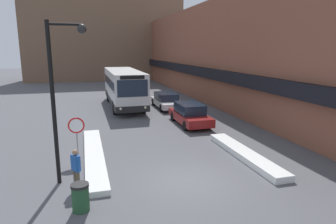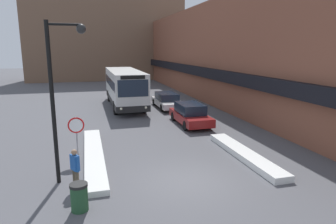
{
  "view_description": "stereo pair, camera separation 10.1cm",
  "coord_description": "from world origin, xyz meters",
  "px_view_note": "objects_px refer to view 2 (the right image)",
  "views": [
    {
      "loc": [
        -3.87,
        -10.66,
        5.26
      ],
      "look_at": [
        0.57,
        5.15,
        1.79
      ],
      "focal_mm": 32.0,
      "sensor_mm": 36.0,
      "label": 1
    },
    {
      "loc": [
        -3.77,
        -10.69,
        5.26
      ],
      "look_at": [
        0.57,
        5.15,
        1.79
      ],
      "focal_mm": 32.0,
      "sensor_mm": 36.0,
      "label": 2
    }
  ],
  "objects_px": {
    "parked_car_front": "(190,114)",
    "street_lamp": "(59,86)",
    "parked_car_back": "(167,100)",
    "stop_sign": "(76,130)",
    "pedestrian": "(75,166)",
    "trash_bin": "(79,197)",
    "city_bus": "(125,87)"
  },
  "relations": [
    {
      "from": "city_bus",
      "to": "trash_bin",
      "type": "height_order",
      "value": "city_bus"
    },
    {
      "from": "parked_car_front",
      "to": "stop_sign",
      "type": "height_order",
      "value": "stop_sign"
    },
    {
      "from": "street_lamp",
      "to": "parked_car_front",
      "type": "bearing_deg",
      "value": 43.39
    },
    {
      "from": "parked_car_front",
      "to": "stop_sign",
      "type": "distance_m",
      "value": 9.18
    },
    {
      "from": "city_bus",
      "to": "pedestrian",
      "type": "relative_size",
      "value": 6.56
    },
    {
      "from": "parked_car_back",
      "to": "stop_sign",
      "type": "bearing_deg",
      "value": -123.3
    },
    {
      "from": "parked_car_back",
      "to": "stop_sign",
      "type": "distance_m",
      "value": 13.76
    },
    {
      "from": "city_bus",
      "to": "parked_car_back",
      "type": "distance_m",
      "value": 4.11
    },
    {
      "from": "pedestrian",
      "to": "parked_car_front",
      "type": "bearing_deg",
      "value": 111.11
    },
    {
      "from": "street_lamp",
      "to": "pedestrian",
      "type": "bearing_deg",
      "value": -63.64
    },
    {
      "from": "trash_bin",
      "to": "parked_car_back",
      "type": "bearing_deg",
      "value": 65.56
    },
    {
      "from": "city_bus",
      "to": "parked_car_back",
      "type": "height_order",
      "value": "city_bus"
    },
    {
      "from": "parked_car_front",
      "to": "pedestrian",
      "type": "xyz_separation_m",
      "value": [
        -7.55,
        -8.36,
        0.22
      ]
    },
    {
      "from": "parked_car_back",
      "to": "pedestrian",
      "type": "xyz_separation_m",
      "value": [
        -7.55,
        -14.67,
        0.27
      ]
    },
    {
      "from": "city_bus",
      "to": "parked_car_back",
      "type": "relative_size",
      "value": 2.15
    },
    {
      "from": "stop_sign",
      "to": "pedestrian",
      "type": "bearing_deg",
      "value": -90.05
    },
    {
      "from": "pedestrian",
      "to": "trash_bin",
      "type": "relative_size",
      "value": 1.69
    },
    {
      "from": "parked_car_front",
      "to": "parked_car_back",
      "type": "relative_size",
      "value": 0.94
    },
    {
      "from": "parked_car_back",
      "to": "trash_bin",
      "type": "bearing_deg",
      "value": -114.44
    },
    {
      "from": "parked_car_back",
      "to": "pedestrian",
      "type": "height_order",
      "value": "pedestrian"
    },
    {
      "from": "parked_car_back",
      "to": "trash_bin",
      "type": "distance_m",
      "value": 17.88
    },
    {
      "from": "parked_car_back",
      "to": "pedestrian",
      "type": "relative_size",
      "value": 3.06
    },
    {
      "from": "city_bus",
      "to": "trash_bin",
      "type": "bearing_deg",
      "value": -102.0
    },
    {
      "from": "trash_bin",
      "to": "stop_sign",
      "type": "bearing_deg",
      "value": 91.73
    },
    {
      "from": "stop_sign",
      "to": "trash_bin",
      "type": "bearing_deg",
      "value": -88.27
    },
    {
      "from": "pedestrian",
      "to": "trash_bin",
      "type": "distance_m",
      "value": 1.68
    },
    {
      "from": "stop_sign",
      "to": "pedestrian",
      "type": "relative_size",
      "value": 1.32
    },
    {
      "from": "parked_car_front",
      "to": "street_lamp",
      "type": "distance_m",
      "value": 11.4
    },
    {
      "from": "stop_sign",
      "to": "street_lamp",
      "type": "relative_size",
      "value": 0.34
    },
    {
      "from": "trash_bin",
      "to": "pedestrian",
      "type": "bearing_deg",
      "value": 95.26
    },
    {
      "from": "street_lamp",
      "to": "pedestrian",
      "type": "height_order",
      "value": "street_lamp"
    },
    {
      "from": "city_bus",
      "to": "street_lamp",
      "type": "height_order",
      "value": "street_lamp"
    }
  ]
}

